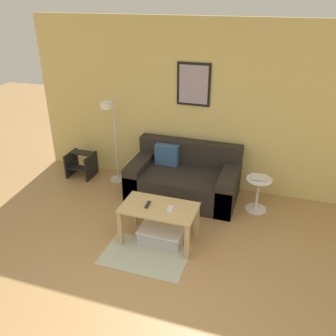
% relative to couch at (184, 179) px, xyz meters
% --- Properties ---
extents(ground_plane, '(16.00, 16.00, 0.00)m').
position_rel_couch_xyz_m(ground_plane, '(0.18, -2.53, -0.28)').
color(ground_plane, tan).
extents(wall_back, '(5.60, 0.09, 2.55)m').
position_rel_couch_xyz_m(wall_back, '(0.18, 0.48, 1.00)').
color(wall_back, '#DDC472').
rests_on(wall_back, ground_plane).
extents(area_rug, '(1.02, 0.64, 0.01)m').
position_rel_couch_xyz_m(area_rug, '(-0.05, -1.51, -0.27)').
color(area_rug, '#B2B79E').
rests_on(area_rug, ground_plane).
extents(couch, '(1.61, 0.91, 0.79)m').
position_rel_couch_xyz_m(couch, '(0.00, 0.00, 0.00)').
color(couch, '#28231E').
rests_on(couch, ground_plane).
extents(coffee_table, '(0.93, 0.52, 0.49)m').
position_rel_couch_xyz_m(coffee_table, '(0.01, -1.17, 0.11)').
color(coffee_table, tan).
rests_on(coffee_table, ground_plane).
extents(storage_bin, '(0.56, 0.43, 0.20)m').
position_rel_couch_xyz_m(storage_bin, '(0.05, -1.16, -0.18)').
color(storage_bin, '#B2B2B7').
rests_on(storage_bin, ground_plane).
extents(floor_lamp, '(0.27, 0.44, 1.40)m').
position_rel_couch_xyz_m(floor_lamp, '(-1.18, 0.02, 0.59)').
color(floor_lamp, silver).
rests_on(floor_lamp, ground_plane).
extents(side_table, '(0.36, 0.36, 0.50)m').
position_rel_couch_xyz_m(side_table, '(1.11, -0.07, 0.02)').
color(side_table, white).
rests_on(side_table, ground_plane).
extents(book_stack, '(0.22, 0.19, 0.04)m').
position_rel_couch_xyz_m(book_stack, '(1.10, -0.05, 0.24)').
color(book_stack, '#8C4C93').
rests_on(book_stack, side_table).
extents(remote_control, '(0.05, 0.15, 0.02)m').
position_rel_couch_xyz_m(remote_control, '(-0.13, -1.17, 0.22)').
color(remote_control, '#232328').
rests_on(remote_control, coffee_table).
extents(cell_phone, '(0.08, 0.15, 0.01)m').
position_rel_couch_xyz_m(cell_phone, '(0.15, -1.17, 0.22)').
color(cell_phone, silver).
rests_on(cell_phone, coffee_table).
extents(step_stool, '(0.41, 0.39, 0.41)m').
position_rel_couch_xyz_m(step_stool, '(-1.83, 0.09, -0.06)').
color(step_stool, black).
rests_on(step_stool, ground_plane).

